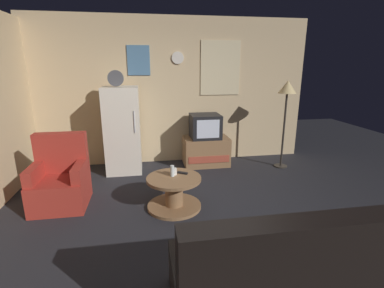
{
  "coord_description": "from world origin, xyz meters",
  "views": [
    {
      "loc": [
        -0.54,
        -2.97,
        1.85
      ],
      "look_at": [
        0.11,
        0.9,
        0.75
      ],
      "focal_mm": 26.44,
      "sensor_mm": 36.0,
      "label": 1
    }
  ],
  "objects_px": {
    "tv_stand": "(206,151)",
    "crt_tv": "(205,126)",
    "mug_ceramic_white": "(174,172)",
    "armchair": "(61,181)",
    "fridge": "(123,130)",
    "remote_control": "(182,173)",
    "wine_glass": "(172,171)",
    "standing_lamp": "(287,94)",
    "coffee_table": "(174,192)",
    "couch": "(285,275)"
  },
  "relations": [
    {
      "from": "crt_tv",
      "to": "standing_lamp",
      "type": "bearing_deg",
      "value": -13.93
    },
    {
      "from": "fridge",
      "to": "remote_control",
      "type": "bearing_deg",
      "value": -58.76
    },
    {
      "from": "crt_tv",
      "to": "couch",
      "type": "relative_size",
      "value": 0.32
    },
    {
      "from": "wine_glass",
      "to": "armchair",
      "type": "relative_size",
      "value": 0.16
    },
    {
      "from": "coffee_table",
      "to": "armchair",
      "type": "bearing_deg",
      "value": 166.7
    },
    {
      "from": "remote_control",
      "to": "crt_tv",
      "type": "bearing_deg",
      "value": 97.91
    },
    {
      "from": "tv_stand",
      "to": "mug_ceramic_white",
      "type": "distance_m",
      "value": 1.7
    },
    {
      "from": "wine_glass",
      "to": "armchair",
      "type": "distance_m",
      "value": 1.53
    },
    {
      "from": "fridge",
      "to": "crt_tv",
      "type": "bearing_deg",
      "value": 2.53
    },
    {
      "from": "wine_glass",
      "to": "couch",
      "type": "distance_m",
      "value": 1.95
    },
    {
      "from": "crt_tv",
      "to": "wine_glass",
      "type": "xyz_separation_m",
      "value": [
        -0.77,
        -1.55,
        -0.24
      ]
    },
    {
      "from": "armchair",
      "to": "standing_lamp",
      "type": "bearing_deg",
      "value": 13.72
    },
    {
      "from": "mug_ceramic_white",
      "to": "crt_tv",
      "type": "bearing_deg",
      "value": 63.61
    },
    {
      "from": "fridge",
      "to": "crt_tv",
      "type": "xyz_separation_m",
      "value": [
        1.49,
        0.07,
        -0.0
      ]
    },
    {
      "from": "tv_stand",
      "to": "couch",
      "type": "relative_size",
      "value": 0.49
    },
    {
      "from": "armchair",
      "to": "couch",
      "type": "height_order",
      "value": "armchair"
    },
    {
      "from": "fridge",
      "to": "mug_ceramic_white",
      "type": "relative_size",
      "value": 19.67
    },
    {
      "from": "crt_tv",
      "to": "remote_control",
      "type": "xyz_separation_m",
      "value": [
        -0.63,
        -1.48,
        -0.31
      ]
    },
    {
      "from": "fridge",
      "to": "armchair",
      "type": "height_order",
      "value": "fridge"
    },
    {
      "from": "remote_control",
      "to": "tv_stand",
      "type": "bearing_deg",
      "value": 97.18
    },
    {
      "from": "tv_stand",
      "to": "mug_ceramic_white",
      "type": "relative_size",
      "value": 9.33
    },
    {
      "from": "fridge",
      "to": "couch",
      "type": "distance_m",
      "value": 3.62
    },
    {
      "from": "fridge",
      "to": "standing_lamp",
      "type": "relative_size",
      "value": 1.11
    },
    {
      "from": "wine_glass",
      "to": "crt_tv",
      "type": "bearing_deg",
      "value": 63.54
    },
    {
      "from": "mug_ceramic_white",
      "to": "couch",
      "type": "distance_m",
      "value": 1.99
    },
    {
      "from": "tv_stand",
      "to": "armchair",
      "type": "height_order",
      "value": "armchair"
    },
    {
      "from": "wine_glass",
      "to": "standing_lamp",
      "type": "bearing_deg",
      "value": 29.17
    },
    {
      "from": "couch",
      "to": "wine_glass",
      "type": "bearing_deg",
      "value": 110.4
    },
    {
      "from": "crt_tv",
      "to": "remote_control",
      "type": "bearing_deg",
      "value": -113.12
    },
    {
      "from": "tv_stand",
      "to": "remote_control",
      "type": "xyz_separation_m",
      "value": [
        -0.66,
        -1.48,
        0.18
      ]
    },
    {
      "from": "tv_stand",
      "to": "crt_tv",
      "type": "relative_size",
      "value": 1.56
    },
    {
      "from": "wine_glass",
      "to": "tv_stand",
      "type": "bearing_deg",
      "value": 62.88
    },
    {
      "from": "mug_ceramic_white",
      "to": "armchair",
      "type": "relative_size",
      "value": 0.09
    },
    {
      "from": "standing_lamp",
      "to": "armchair",
      "type": "bearing_deg",
      "value": -166.28
    },
    {
      "from": "wine_glass",
      "to": "remote_control",
      "type": "bearing_deg",
      "value": 27.05
    },
    {
      "from": "fridge",
      "to": "remote_control",
      "type": "xyz_separation_m",
      "value": [
        0.86,
        -1.42,
        -0.31
      ]
    },
    {
      "from": "tv_stand",
      "to": "standing_lamp",
      "type": "bearing_deg",
      "value": -14.19
    },
    {
      "from": "tv_stand",
      "to": "armchair",
      "type": "relative_size",
      "value": 0.87
    },
    {
      "from": "remote_control",
      "to": "coffee_table",
      "type": "bearing_deg",
      "value": -107.96
    },
    {
      "from": "standing_lamp",
      "to": "coffee_table",
      "type": "bearing_deg",
      "value": -149.91
    },
    {
      "from": "armchair",
      "to": "crt_tv",
      "type": "bearing_deg",
      "value": 28.69
    },
    {
      "from": "crt_tv",
      "to": "armchair",
      "type": "relative_size",
      "value": 0.56
    },
    {
      "from": "wine_glass",
      "to": "mug_ceramic_white",
      "type": "distance_m",
      "value": 0.07
    },
    {
      "from": "coffee_table",
      "to": "armchair",
      "type": "distance_m",
      "value": 1.55
    },
    {
      "from": "tv_stand",
      "to": "crt_tv",
      "type": "xyz_separation_m",
      "value": [
        -0.02,
        -0.0,
        0.49
      ]
    },
    {
      "from": "couch",
      "to": "armchair",
      "type": "bearing_deg",
      "value": 135.36
    },
    {
      "from": "tv_stand",
      "to": "mug_ceramic_white",
      "type": "height_order",
      "value": "tv_stand"
    },
    {
      "from": "standing_lamp",
      "to": "wine_glass",
      "type": "xyz_separation_m",
      "value": [
        -2.16,
        -1.21,
        -0.85
      ]
    },
    {
      "from": "wine_glass",
      "to": "armchair",
      "type": "height_order",
      "value": "armchair"
    },
    {
      "from": "wine_glass",
      "to": "fridge",
      "type": "bearing_deg",
      "value": 115.77
    }
  ]
}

